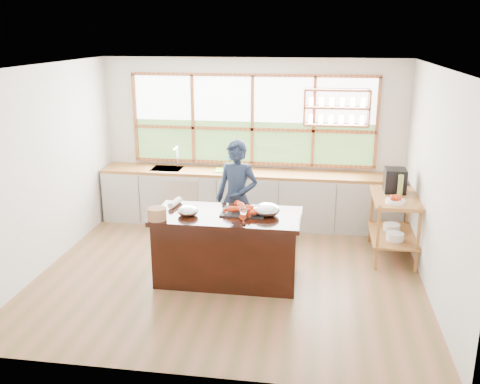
% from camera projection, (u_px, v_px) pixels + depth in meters
% --- Properties ---
extents(ground_plane, '(5.00, 5.00, 0.00)m').
position_uv_depth(ground_plane, '(230.00, 273.00, 7.15)').
color(ground_plane, brown).
extents(room_shell, '(5.02, 4.52, 2.71)m').
position_uv_depth(room_shell, '(238.00, 137.00, 7.13)').
color(room_shell, silver).
rests_on(room_shell, ground_plane).
extents(back_counter, '(4.90, 0.63, 0.90)m').
position_uv_depth(back_counter, '(249.00, 197.00, 8.86)').
color(back_counter, '#BCB8B1').
rests_on(back_counter, ground_plane).
extents(right_shelf_unit, '(0.62, 1.10, 0.90)m').
position_uv_depth(right_shelf_unit, '(394.00, 217.00, 7.51)').
color(right_shelf_unit, '#995A2F').
rests_on(right_shelf_unit, ground_plane).
extents(island, '(1.85, 0.90, 0.90)m').
position_uv_depth(island, '(228.00, 247.00, 6.83)').
color(island, black).
rests_on(island, ground_plane).
extents(cook, '(0.68, 0.53, 1.68)m').
position_uv_depth(cook, '(237.00, 199.00, 7.51)').
color(cook, '#1A263D').
rests_on(cook, ground_plane).
extents(potted_plant, '(0.15, 0.11, 0.26)m').
position_uv_depth(potted_plant, '(230.00, 162.00, 8.80)').
color(potted_plant, slate).
rests_on(potted_plant, back_counter).
extents(cutting_board, '(0.44, 0.35, 0.01)m').
position_uv_depth(cutting_board, '(228.00, 170.00, 8.78)').
color(cutting_board, '#64C739').
rests_on(cutting_board, back_counter).
extents(espresso_machine, '(0.30, 0.32, 0.34)m').
position_uv_depth(espresso_machine, '(395.00, 180.00, 7.59)').
color(espresso_machine, black).
rests_on(espresso_machine, right_shelf_unit).
extents(wine_bottle, '(0.08, 0.08, 0.30)m').
position_uv_depth(wine_bottle, '(400.00, 186.00, 7.39)').
color(wine_bottle, '#96A549').
rests_on(wine_bottle, right_shelf_unit).
extents(fruit_bowl, '(0.26, 0.26, 0.11)m').
position_uv_depth(fruit_bowl, '(395.00, 200.00, 7.12)').
color(fruit_bowl, white).
rests_on(fruit_bowl, right_shelf_unit).
extents(slate_board, '(0.55, 0.41, 0.02)m').
position_uv_depth(slate_board, '(243.00, 212.00, 6.75)').
color(slate_board, black).
rests_on(slate_board, island).
extents(lobster_pile, '(0.52, 0.48, 0.08)m').
position_uv_depth(lobster_pile, '(245.00, 209.00, 6.70)').
color(lobster_pile, red).
rests_on(lobster_pile, slate_board).
extents(mixing_bowl_left, '(0.26, 0.26, 0.13)m').
position_uv_depth(mixing_bowl_left, '(188.00, 211.00, 6.65)').
color(mixing_bowl_left, silver).
rests_on(mixing_bowl_left, island).
extents(mixing_bowl_right, '(0.34, 0.34, 0.16)m').
position_uv_depth(mixing_bowl_right, '(266.00, 210.00, 6.65)').
color(mixing_bowl_right, silver).
rests_on(mixing_bowl_right, island).
extents(wine_glass, '(0.08, 0.08, 0.22)m').
position_uv_depth(wine_glass, '(243.00, 212.00, 6.30)').
color(wine_glass, white).
rests_on(wine_glass, island).
extents(wicker_basket, '(0.23, 0.23, 0.15)m').
position_uv_depth(wicker_basket, '(157.00, 214.00, 6.49)').
color(wicker_basket, '#9D6E4C').
rests_on(wicker_basket, island).
extents(parchment_roll, '(0.12, 0.31, 0.08)m').
position_uv_depth(parchment_roll, '(175.00, 203.00, 7.02)').
color(parchment_roll, white).
rests_on(parchment_roll, island).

